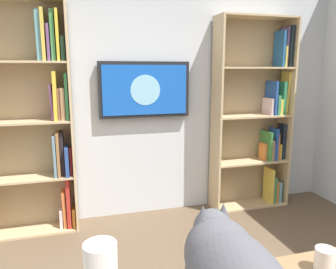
{
  "coord_description": "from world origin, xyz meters",
  "views": [
    {
      "loc": [
        0.71,
        1.17,
        1.57
      ],
      "look_at": [
        0.07,
        -1.09,
        1.1
      ],
      "focal_mm": 34.63,
      "sensor_mm": 36.0,
      "label": 1
    }
  ],
  "objects_px": {
    "bookshelf_right": "(38,118)",
    "coffee_mug": "(325,260)",
    "wall_mounted_tv": "(145,90)",
    "bookshelf_left": "(259,118)"
  },
  "relations": [
    {
      "from": "bookshelf_left",
      "to": "wall_mounted_tv",
      "type": "bearing_deg",
      "value": -3.45
    },
    {
      "from": "bookshelf_left",
      "to": "wall_mounted_tv",
      "type": "xyz_separation_m",
      "value": [
        1.31,
        -0.08,
        0.33
      ]
    },
    {
      "from": "bookshelf_right",
      "to": "coffee_mug",
      "type": "relative_size",
      "value": 22.85
    },
    {
      "from": "bookshelf_left",
      "to": "coffee_mug",
      "type": "distance_m",
      "value": 2.51
    },
    {
      "from": "bookshelf_right",
      "to": "wall_mounted_tv",
      "type": "xyz_separation_m",
      "value": [
        -1.05,
        -0.08,
        0.24
      ]
    },
    {
      "from": "coffee_mug",
      "to": "wall_mounted_tv",
      "type": "bearing_deg",
      "value": -83.94
    },
    {
      "from": "bookshelf_left",
      "to": "coffee_mug",
      "type": "xyz_separation_m",
      "value": [
        1.06,
        2.27,
        -0.22
      ]
    },
    {
      "from": "wall_mounted_tv",
      "to": "coffee_mug",
      "type": "relative_size",
      "value": 9.86
    },
    {
      "from": "bookshelf_left",
      "to": "wall_mounted_tv",
      "type": "relative_size",
      "value": 2.25
    },
    {
      "from": "bookshelf_right",
      "to": "bookshelf_left",
      "type": "bearing_deg",
      "value": -179.96
    }
  ]
}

